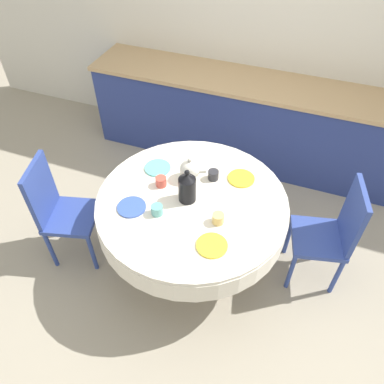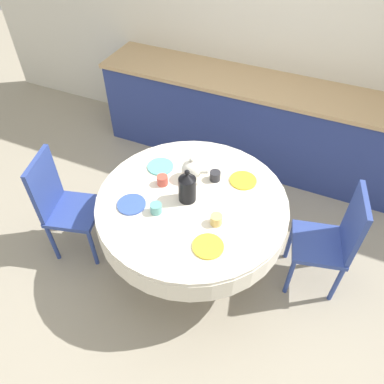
% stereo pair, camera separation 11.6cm
% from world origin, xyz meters
% --- Properties ---
extents(ground_plane, '(12.00, 12.00, 0.00)m').
position_xyz_m(ground_plane, '(0.00, 0.00, 0.00)').
color(ground_plane, '#9E937F').
extents(wall_back, '(7.00, 0.05, 2.60)m').
position_xyz_m(wall_back, '(0.00, 1.89, 1.30)').
color(wall_back, silver).
rests_on(wall_back, ground_plane).
extents(kitchen_counter, '(3.24, 0.64, 0.93)m').
position_xyz_m(kitchen_counter, '(0.00, 1.56, 0.47)').
color(kitchen_counter, navy).
rests_on(kitchen_counter, ground_plane).
extents(dining_table, '(1.44, 1.44, 0.75)m').
position_xyz_m(dining_table, '(0.00, 0.00, 0.63)').
color(dining_table, tan).
rests_on(dining_table, ground_plane).
extents(chair_left, '(0.48, 0.48, 0.98)m').
position_xyz_m(chair_left, '(1.04, 0.24, 0.54)').
color(chair_left, '#2D428E').
rests_on(chair_left, ground_plane).
extents(chair_right, '(0.49, 0.49, 0.98)m').
position_xyz_m(chair_right, '(-1.03, -0.28, 0.54)').
color(chair_right, '#2D428E').
rests_on(chair_right, ground_plane).
extents(plate_near_left, '(0.21, 0.21, 0.01)m').
position_xyz_m(plate_near_left, '(-0.38, -0.23, 0.76)').
color(plate_near_left, '#3856AD').
rests_on(plate_near_left, dining_table).
extents(cup_near_left, '(0.08, 0.08, 0.08)m').
position_xyz_m(cup_near_left, '(-0.19, -0.21, 0.79)').
color(cup_near_left, '#5BA39E').
rests_on(cup_near_left, dining_table).
extents(plate_near_right, '(0.21, 0.21, 0.01)m').
position_xyz_m(plate_near_right, '(0.27, -0.35, 0.76)').
color(plate_near_right, yellow).
rests_on(plate_near_right, dining_table).
extents(cup_near_right, '(0.08, 0.08, 0.08)m').
position_xyz_m(cup_near_right, '(0.25, -0.14, 0.79)').
color(cup_near_right, '#DBB766').
rests_on(cup_near_right, dining_table).
extents(plate_far_left, '(0.21, 0.21, 0.01)m').
position_xyz_m(plate_far_left, '(-0.38, 0.23, 0.76)').
color(plate_far_left, '#60BCB7').
rests_on(plate_far_left, dining_table).
extents(cup_far_left, '(0.08, 0.08, 0.08)m').
position_xyz_m(cup_far_left, '(-0.28, 0.06, 0.79)').
color(cup_far_left, '#CC4C3D').
rests_on(cup_far_left, dining_table).
extents(plate_far_right, '(0.21, 0.21, 0.01)m').
position_xyz_m(plate_far_right, '(0.28, 0.35, 0.76)').
color(plate_far_right, yellow).
rests_on(plate_far_right, dining_table).
extents(cup_far_right, '(0.08, 0.08, 0.08)m').
position_xyz_m(cup_far_right, '(0.07, 0.27, 0.79)').
color(cup_far_right, '#28282D').
rests_on(cup_far_right, dining_table).
extents(coffee_carafe, '(0.13, 0.13, 0.28)m').
position_xyz_m(coffee_carafe, '(-0.03, -0.01, 0.87)').
color(coffee_carafe, black).
rests_on(coffee_carafe, dining_table).
extents(teapot, '(0.22, 0.16, 0.21)m').
position_xyz_m(teapot, '(-0.10, 0.21, 0.84)').
color(teapot, silver).
rests_on(teapot, dining_table).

